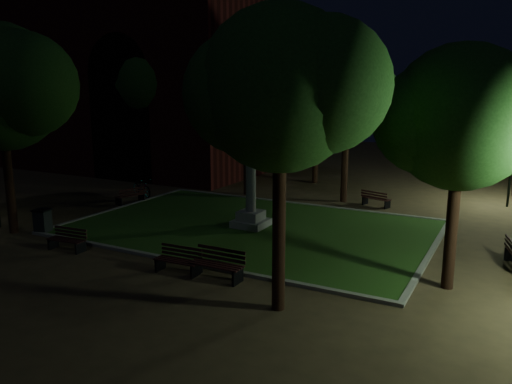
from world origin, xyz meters
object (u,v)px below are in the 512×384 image
trash_bin (43,221)px  bicycle (142,187)px  bench_near_left (179,261)px  monument (251,207)px  bench_west_near (68,240)px  bench_left_side (131,196)px  bench_far_side (376,199)px  bench_near_right (218,265)px

trash_bin → bicycle: trash_bin is taller
bench_near_left → monument: bearing=92.3°
bench_near_left → trash_bin: (-7.89, 1.06, 0.12)m
bench_west_near → bench_left_side: bearing=109.4°
bench_near_left → bench_left_side: (-8.37, 7.04, 0.00)m
bench_near_left → trash_bin: bearing=170.1°
monument → bicycle: bearing=161.1°
bench_near_left → bench_far_side: (3.31, 12.53, -0.02)m
bench_west_near → trash_bin: (-2.72, 1.11, 0.14)m
bench_west_near → monument: bearing=46.8°
monument → bench_far_side: (3.77, 6.64, -0.56)m
bench_near_right → trash_bin: trash_bin is taller
trash_bin → bench_near_right: bearing=-5.6°
bench_near_left → bench_left_side: bench_left_side is taller
bench_near_right → trash_bin: 9.37m
monument → bench_near_right: 6.07m
bicycle → bench_far_side: bearing=-53.1°
bench_near_left → bench_west_near: size_ratio=1.04×
bench_near_left → bench_near_right: bearing=3.9°
bench_west_near → bench_left_side: size_ratio=0.93×
bench_west_near → bench_far_side: (8.47, 12.58, -0.00)m
monument → bicycle: (-8.74, 2.99, -0.45)m
trash_bin → monument: bearing=33.1°
bench_near_left → bench_near_right: bench_near_right is taller
bench_near_right → bench_left_side: (-9.81, 6.88, -0.05)m
trash_bin → bench_left_side: bearing=94.6°
bench_far_side → trash_bin: size_ratio=1.54×
bench_near_right → bench_west_near: bench_near_right is taller
bench_near_left → bench_near_right: (1.44, 0.16, 0.05)m
monument → bench_near_left: 5.94m
monument → bench_west_near: monument is taller
bench_near_right → bicycle: bicycle is taller
bench_near_left → trash_bin: size_ratio=1.55×
bench_far_side → trash_bin: trash_bin is taller
monument → trash_bin: 8.87m
bench_near_left → bench_far_side: size_ratio=1.01×
monument → bench_near_right: size_ratio=1.78×
bench_near_left → bicycle: 12.80m
monument → bench_near_left: size_ratio=1.97×
bench_west_near → bicycle: bearing=109.4°
monument → bench_west_near: bearing=-128.3°
trash_bin → bench_far_side: bearing=45.7°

